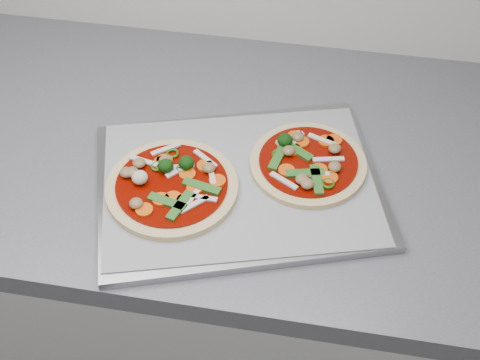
# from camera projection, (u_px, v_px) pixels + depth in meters

# --- Properties ---
(base_cabinet) EXTENTS (3.60, 0.60, 0.86)m
(base_cabinet) POSITION_uv_depth(u_px,v_px,m) (462.00, 341.00, 1.36)
(base_cabinet) COLOR beige
(base_cabinet) RESTS_ON ground
(baking_tray) EXTENTS (0.50, 0.43, 0.01)m
(baking_tray) POSITION_uv_depth(u_px,v_px,m) (239.00, 185.00, 1.01)
(baking_tray) COLOR gray
(baking_tray) RESTS_ON countertop
(parchment) EXTENTS (0.47, 0.39, 0.00)m
(parchment) POSITION_uv_depth(u_px,v_px,m) (239.00, 182.00, 1.00)
(parchment) COLOR #98989C
(parchment) RESTS_ON baking_tray
(pizza_left) EXTENTS (0.27, 0.27, 0.03)m
(pizza_left) POSITION_uv_depth(u_px,v_px,m) (171.00, 185.00, 0.99)
(pizza_left) COLOR tan
(pizza_left) RESTS_ON parchment
(pizza_right) EXTENTS (0.18, 0.18, 0.03)m
(pizza_right) POSITION_uv_depth(u_px,v_px,m) (307.00, 162.00, 1.02)
(pizza_right) COLOR tan
(pizza_right) RESTS_ON parchment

